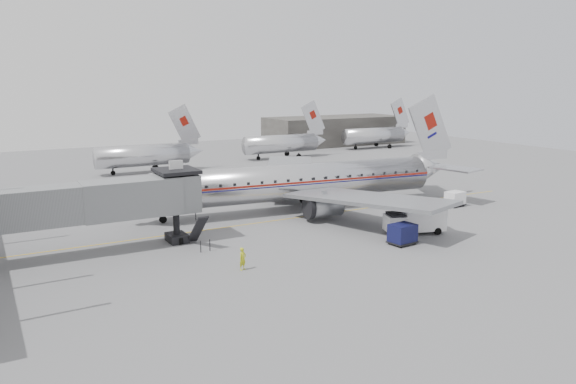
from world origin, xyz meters
The scene contains 12 objects.
ground centered at (0.00, 0.00, 0.00)m, with size 160.00×160.00×0.00m, color slate.
hangar centered at (45.00, 60.00, 3.00)m, with size 30.00×12.00×6.00m, color #363331.
apron_line centered at (3.00, 6.00, 0.01)m, with size 0.15×60.00×0.01m, color gold.
jet_bridge centered at (-16.66, 3.67, 4.18)m, with size 21.00×6.20×7.10m.
distant_aircraft_near centered at (-1.79, 42.00, 2.73)m, with size 16.39×3.20×10.26m.
distant_aircraft_mid centered at (24.21, 46.00, 2.73)m, with size 16.39×3.20×10.26m.
distant_aircraft_far centered at (48.21, 50.00, 2.73)m, with size 16.39×3.20×10.26m.
airliner centered at (6.77, 8.92, 3.11)m, with size 39.01×35.98×12.35m.
service_van centered at (10.81, -4.41, 1.34)m, with size 5.82×3.72×2.56m.
baggage_cart_navy centered at (7.37, -6.65, 0.94)m, with size 2.45×1.98×1.77m.
baggage_cart_white centered at (22.34, 2.00, 0.88)m, with size 2.24×1.79×1.65m.
ramp_worker centered at (-7.39, -6.00, 0.86)m, with size 0.63×0.41×1.72m, color #B6BE16.
Camera 1 is at (-23.87, -42.42, 13.91)m, focal length 35.00 mm.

